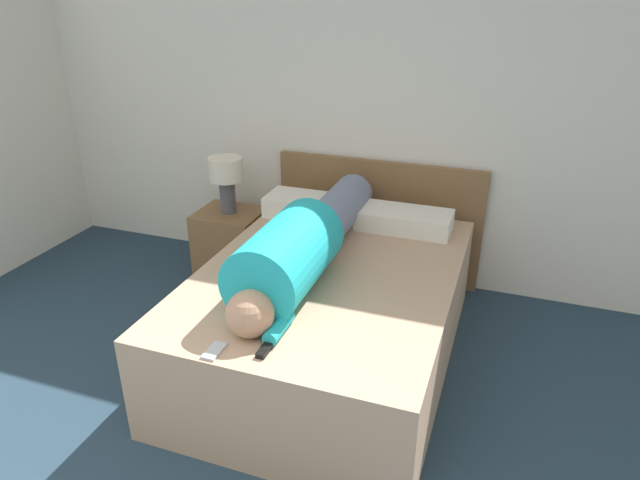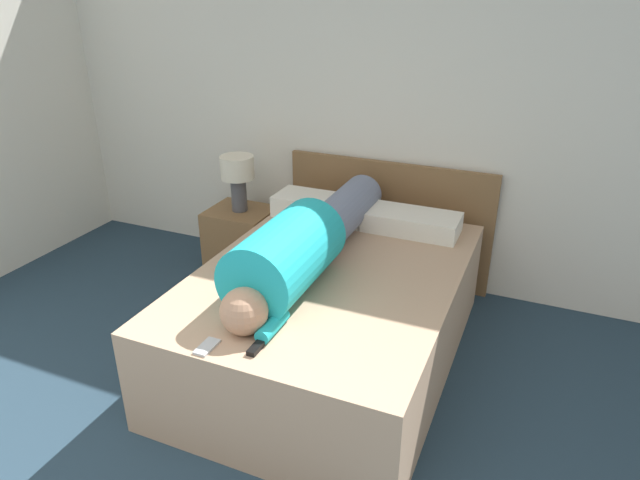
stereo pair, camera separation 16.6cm
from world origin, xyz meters
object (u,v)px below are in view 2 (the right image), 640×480
Objects in this scene: nightstand at (242,241)px; pillow_near_headboard at (321,207)px; cell_phone at (207,347)px; pillow_second at (412,222)px; tv_remote at (258,345)px; bed at (330,315)px; table_lamp at (238,174)px; person_lying at (304,244)px.

nightstand is 0.79m from pillow_near_headboard.
pillow_second is at bearing 72.80° from cell_phone.
nightstand is 3.33× the size of tv_remote.
tv_remote is (1.02, -1.55, 0.34)m from nightstand.
cell_phone is at bearing -63.81° from nightstand.
cell_phone is (-0.21, -0.09, -0.01)m from tv_remote.
bed is at bearing 75.81° from cell_phone.
person_lying is (0.90, -0.82, -0.03)m from table_lamp.
table_lamp is 1.31m from pillow_second.
person_lying is at bearing -117.48° from pillow_second.
table_lamp reaches higher than cell_phone.
nightstand is 1.21× the size of table_lamp.
nightstand is 0.53m from table_lamp.
bed is 1.37m from table_lamp.
cell_phone is at bearing -155.82° from tv_remote.
tv_remote is (0.34, -1.50, -0.06)m from pillow_near_headboard.
cell_phone is (-0.22, -0.89, 0.30)m from bed.
pillow_near_headboard is 0.63m from pillow_second.
table_lamp is 3.16× the size of cell_phone.
table_lamp reaches higher than nightstand.
pillow_second is (0.27, 0.71, 0.35)m from bed.
person_lying is 0.81m from pillow_near_headboard.
pillow_near_headboard is 1.54m from tv_remote.
cell_phone is (0.81, -1.64, 0.34)m from nightstand.
nightstand is 3.84× the size of cell_phone.
pillow_near_headboard is 1.60m from cell_phone.
bed is at bearing -110.83° from pillow_second.
pillow_near_headboard is (0.68, -0.05, 0.40)m from nightstand.
tv_remote is (-0.02, -0.79, 0.30)m from bed.
cell_phone is at bearing -63.81° from table_lamp.
cell_phone is (-0.09, -0.83, -0.16)m from person_lying.
pillow_second is at bearing -2.20° from table_lamp.
pillow_near_headboard reaches higher than nightstand.
person_lying is at bearing -42.24° from nightstand.
tv_remote is 1.15× the size of cell_phone.
table_lamp is 0.24× the size of person_lying.
pillow_second is (1.30, -0.05, 0.39)m from nightstand.
tv_remote is 0.23m from cell_phone.
nightstand is (-1.03, 0.76, -0.04)m from bed.
tv_remote is at bearing -81.16° from person_lying.
bed is at bearing 24.87° from person_lying.
person_lying is at bearing 83.54° from cell_phone.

